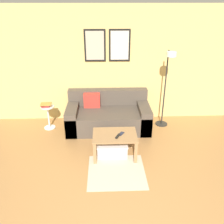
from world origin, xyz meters
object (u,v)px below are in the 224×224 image
(couch, at_px, (108,116))
(coffee_table, at_px, (115,139))
(storage_bin, at_px, (112,148))
(cell_phone, at_px, (121,134))
(floor_lamp, at_px, (167,80))
(remote_control, at_px, (118,136))
(side_table, at_px, (48,115))
(book_stack, at_px, (46,105))

(couch, xyz_separation_m, coffee_table, (0.10, -1.09, 0.07))
(coffee_table, xyz_separation_m, storage_bin, (-0.05, 0.03, -0.22))
(couch, xyz_separation_m, cell_phone, (0.21, -1.07, 0.16))
(floor_lamp, xyz_separation_m, remote_control, (-1.09, -1.10, -0.66))
(side_table, bearing_deg, floor_lamp, -1.14)
(floor_lamp, xyz_separation_m, book_stack, (-2.57, 0.03, -0.54))
(couch, height_order, book_stack, couch)
(floor_lamp, bearing_deg, book_stack, 179.27)
(storage_bin, bearing_deg, couch, 92.85)
(cell_phone, bearing_deg, book_stack, -179.63)
(coffee_table, xyz_separation_m, remote_control, (0.05, -0.07, 0.10))
(storage_bin, xyz_separation_m, cell_phone, (0.16, -0.01, 0.32))
(cell_phone, bearing_deg, floor_lamp, 79.00)
(remote_control, bearing_deg, cell_phone, 80.96)
(floor_lamp, height_order, side_table, floor_lamp)
(side_table, bearing_deg, cell_phone, -34.76)
(book_stack, distance_m, cell_phone, 1.87)
(remote_control, bearing_deg, floor_lamp, 71.56)
(floor_lamp, distance_m, book_stack, 2.62)
(storage_bin, xyz_separation_m, remote_control, (0.10, -0.10, 0.32))
(storage_bin, height_order, book_stack, book_stack)
(storage_bin, relative_size, side_table, 1.08)
(book_stack, bearing_deg, floor_lamp, -0.73)
(side_table, distance_m, cell_phone, 1.86)
(floor_lamp, bearing_deg, storage_bin, -139.86)
(side_table, xyz_separation_m, remote_control, (1.46, -1.15, 0.13))
(couch, relative_size, coffee_table, 2.28)
(side_table, relative_size, remote_control, 3.49)
(couch, distance_m, cell_phone, 1.10)
(floor_lamp, xyz_separation_m, side_table, (-2.55, 0.05, -0.80))
(remote_control, xyz_separation_m, cell_phone, (0.07, 0.09, -0.01))
(storage_bin, distance_m, cell_phone, 0.36)
(coffee_table, bearing_deg, couch, 95.18)
(side_table, height_order, cell_phone, side_table)
(couch, relative_size, cell_phone, 12.80)
(side_table, bearing_deg, coffee_table, -37.45)
(coffee_table, bearing_deg, storage_bin, 144.50)
(book_stack, relative_size, remote_control, 1.59)
(remote_control, bearing_deg, coffee_table, 151.45)
(book_stack, bearing_deg, storage_bin, -36.66)
(couch, relative_size, side_table, 3.43)
(couch, xyz_separation_m, side_table, (-1.31, -0.01, 0.04))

